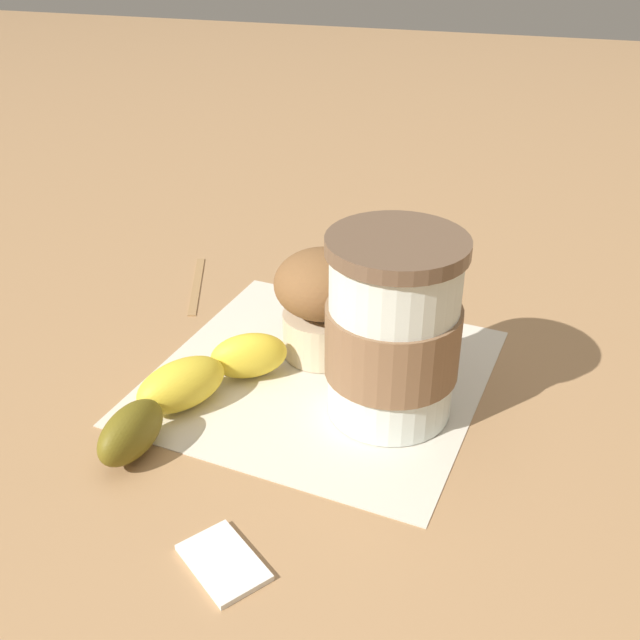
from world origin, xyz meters
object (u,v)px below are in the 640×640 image
coffee_cup (393,331)px  muffin (323,300)px  sugar_packet (221,560)px  banana (189,388)px

coffee_cup → muffin: 0.09m
sugar_packet → coffee_cup: bearing=-110.1°
banana → muffin: bearing=-125.1°
muffin → banana: 0.12m
muffin → sugar_packet: muffin is taller
banana → coffee_cup: bearing=-163.4°
coffee_cup → sugar_packet: bearing=69.9°
coffee_cup → banana: 0.14m
banana → sugar_packet: size_ratio=3.18×
sugar_packet → muffin: bearing=-88.5°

